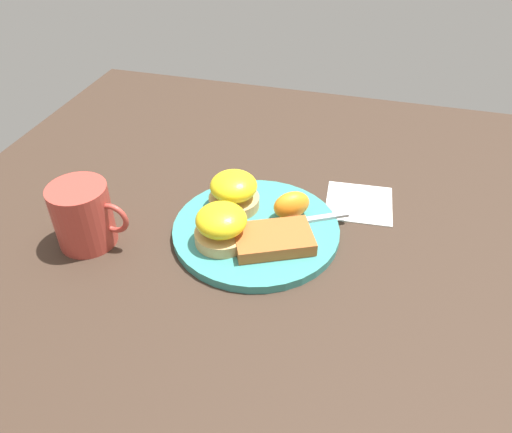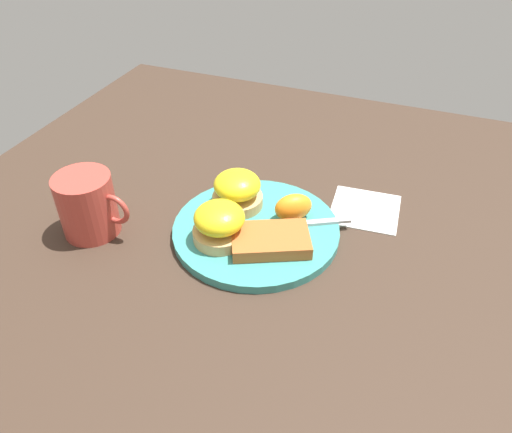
# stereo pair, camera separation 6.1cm
# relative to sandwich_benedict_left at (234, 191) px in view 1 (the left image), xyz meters

# --- Properties ---
(ground_plane) EXTENTS (1.10, 1.10, 0.00)m
(ground_plane) POSITION_rel_sandwich_benedict_left_xyz_m (0.05, -0.04, -0.04)
(ground_plane) COLOR #38281E
(plate) EXTENTS (0.26, 0.26, 0.01)m
(plate) POSITION_rel_sandwich_benedict_left_xyz_m (0.05, -0.04, -0.04)
(plate) COLOR teal
(plate) RESTS_ON ground_plane
(sandwich_benedict_left) EXTENTS (0.08, 0.08, 0.06)m
(sandwich_benedict_left) POSITION_rel_sandwich_benedict_left_xyz_m (0.00, 0.00, 0.00)
(sandwich_benedict_left) COLOR tan
(sandwich_benedict_left) RESTS_ON plate
(sandwich_benedict_right) EXTENTS (0.08, 0.08, 0.06)m
(sandwich_benedict_right) POSITION_rel_sandwich_benedict_left_xyz_m (0.01, -0.09, 0.00)
(sandwich_benedict_right) COLOR tan
(sandwich_benedict_right) RESTS_ON plate
(hashbrown_patty) EXTENTS (0.13, 0.12, 0.02)m
(hashbrown_patty) POSITION_rel_sandwich_benedict_left_xyz_m (0.08, -0.07, -0.02)
(hashbrown_patty) COLOR #B35927
(hashbrown_patty) RESTS_ON plate
(orange_wedge) EXTENTS (0.07, 0.07, 0.04)m
(orange_wedge) POSITION_rel_sandwich_benedict_left_xyz_m (0.10, -0.00, -0.01)
(orange_wedge) COLOR orange
(orange_wedge) RESTS_ON plate
(fork) EXTENTS (0.18, 0.11, 0.00)m
(fork) POSITION_rel_sandwich_benedict_left_xyz_m (0.09, -0.03, -0.03)
(fork) COLOR silver
(fork) RESTS_ON plate
(cup) EXTENTS (0.12, 0.09, 0.10)m
(cup) POSITION_rel_sandwich_benedict_left_xyz_m (-0.19, -0.13, 0.01)
(cup) COLOR #B23D33
(cup) RESTS_ON ground_plane
(napkin) EXTENTS (0.12, 0.12, 0.00)m
(napkin) POSITION_rel_sandwich_benedict_left_xyz_m (0.20, 0.08, -0.04)
(napkin) COLOR white
(napkin) RESTS_ON ground_plane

